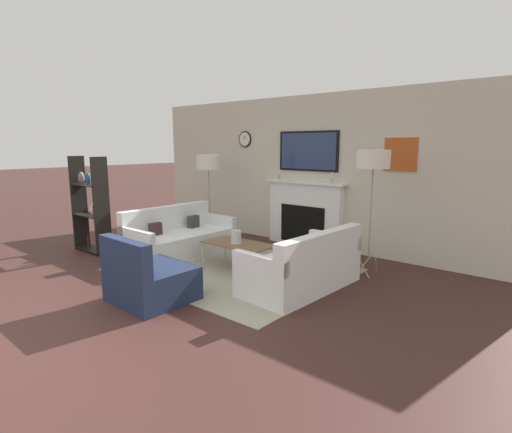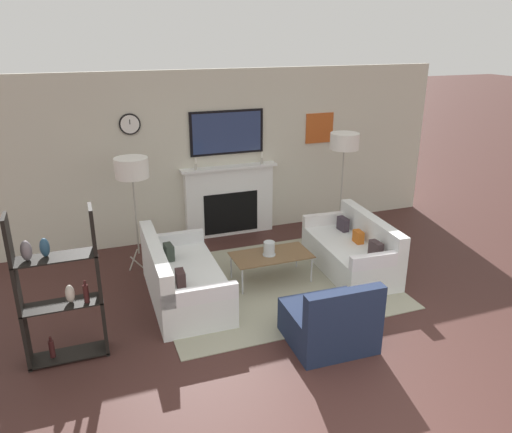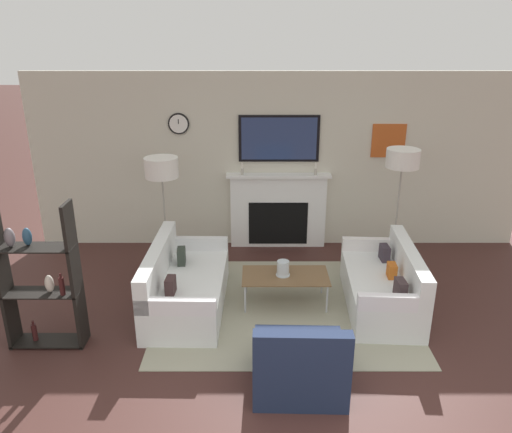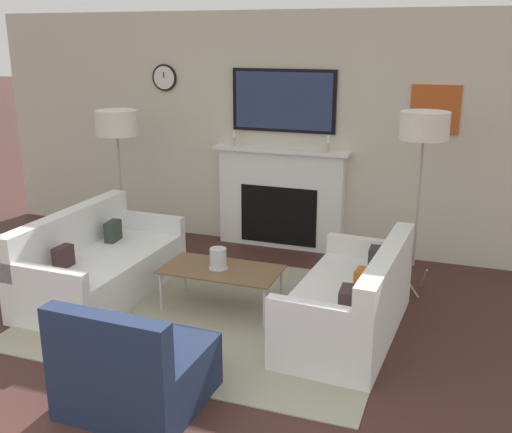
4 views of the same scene
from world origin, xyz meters
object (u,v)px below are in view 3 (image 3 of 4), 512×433
at_px(hurricane_candle, 281,269).
at_px(floor_lamp_right, 401,160).
at_px(couch_right, 383,286).
at_px(armchair, 298,365).
at_px(couch_left, 182,287).
at_px(coffee_table, 284,277).
at_px(shelf_unit, 37,279).
at_px(floor_lamp_left, 160,169).

distance_m(hurricane_candle, floor_lamp_right, 2.23).
distance_m(couch_right, armchair, 1.91).
bearing_deg(couch_left, floor_lamp_right, 20.56).
bearing_deg(couch_right, floor_lamp_right, 70.15).
relative_size(coffee_table, shelf_unit, 0.65).
bearing_deg(hurricane_candle, coffee_table, -3.19).
height_order(hurricane_candle, floor_lamp_left, floor_lamp_left).
bearing_deg(couch_left, shelf_unit, -150.78).
relative_size(armchair, floor_lamp_right, 0.50).
bearing_deg(floor_lamp_left, shelf_unit, -118.51).
bearing_deg(floor_lamp_left, armchair, -56.83).
distance_m(armchair, floor_lamp_left, 3.33).
xyz_separation_m(armchair, shelf_unit, (-2.70, 0.74, 0.54)).
distance_m(couch_right, shelf_unit, 3.98).
height_order(couch_left, floor_lamp_left, floor_lamp_left).
distance_m(couch_right, hurricane_candle, 1.27).
bearing_deg(couch_left, coffee_table, 3.96).
distance_m(coffee_table, hurricane_candle, 0.11).
distance_m(couch_right, coffee_table, 1.22).
bearing_deg(hurricane_candle, armchair, -87.17).
bearing_deg(armchair, floor_lamp_left, 123.17).
bearing_deg(shelf_unit, floor_lamp_left, 61.49).
distance_m(armchair, hurricane_candle, 1.62).
relative_size(couch_right, armchair, 1.90).
height_order(couch_left, couch_right, couch_left).
xyz_separation_m(floor_lamp_left, floor_lamp_right, (3.25, 0.00, 0.12)).
relative_size(couch_right, hurricane_candle, 8.92).
height_order(couch_right, floor_lamp_left, floor_lamp_left).
height_order(coffee_table, floor_lamp_left, floor_lamp_left).
xyz_separation_m(coffee_table, floor_lamp_right, (1.61, 0.99, 1.25)).
height_order(hurricane_candle, floor_lamp_right, floor_lamp_right).
relative_size(couch_right, shelf_unit, 1.04).
xyz_separation_m(couch_left, floor_lamp_right, (2.87, 1.08, 1.34)).
xyz_separation_m(couch_right, shelf_unit, (-3.87, -0.77, 0.52)).
bearing_deg(floor_lamp_right, couch_right, -109.85).
height_order(couch_left, floor_lamp_right, floor_lamp_right).
xyz_separation_m(armchair, hurricane_candle, (-0.08, 1.60, 0.21)).
relative_size(couch_left, floor_lamp_right, 1.01).
height_order(hurricane_candle, shelf_unit, shelf_unit).
height_order(couch_left, armchair, same).
bearing_deg(shelf_unit, coffee_table, 18.07).
distance_m(couch_left, couch_right, 2.48).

